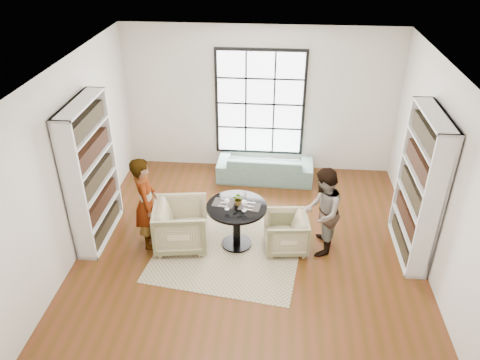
# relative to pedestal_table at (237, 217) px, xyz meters

# --- Properties ---
(ground) EXTENTS (6.00, 6.00, 0.00)m
(ground) POSITION_rel_pedestal_table_xyz_m (0.22, -0.21, -0.56)
(ground) COLOR #5C2B15
(room_shell) EXTENTS (6.00, 6.01, 6.00)m
(room_shell) POSITION_rel_pedestal_table_xyz_m (0.22, 0.33, 0.70)
(room_shell) COLOR silver
(room_shell) RESTS_ON ground
(rug) EXTENTS (2.61, 2.61, 0.01)m
(rug) POSITION_rel_pedestal_table_xyz_m (-0.11, -0.07, -0.56)
(rug) COLOR tan
(rug) RESTS_ON ground
(pedestal_table) EXTENTS (0.97, 0.97, 0.77)m
(pedestal_table) POSITION_rel_pedestal_table_xyz_m (0.00, 0.00, 0.00)
(pedestal_table) COLOR black
(pedestal_table) RESTS_ON ground
(sofa) EXTENTS (1.95, 0.80, 0.57)m
(sofa) POSITION_rel_pedestal_table_xyz_m (0.37, 2.24, -0.28)
(sofa) COLOR gray
(sofa) RESTS_ON ground
(armchair_left) EXTENTS (0.97, 0.95, 0.79)m
(armchair_left) POSITION_rel_pedestal_table_xyz_m (-0.90, -0.07, -0.17)
(armchair_left) COLOR tan
(armchair_left) RESTS_ON ground
(armchair_right) EXTENTS (0.75, 0.74, 0.63)m
(armchair_right) POSITION_rel_pedestal_table_xyz_m (0.80, -0.02, -0.25)
(armchair_right) COLOR tan
(armchair_right) RESTS_ON ground
(person_left) EXTENTS (0.52, 0.66, 1.59)m
(person_left) POSITION_rel_pedestal_table_xyz_m (-1.45, -0.07, 0.24)
(person_left) COLOR gray
(person_left) RESTS_ON ground
(person_right) EXTENTS (0.67, 0.80, 1.49)m
(person_right) POSITION_rel_pedestal_table_xyz_m (1.35, -0.02, 0.19)
(person_right) COLOR gray
(person_right) RESTS_ON ground
(placemat_left) EXTENTS (0.38, 0.31, 0.01)m
(placemat_left) POSITION_rel_pedestal_table_xyz_m (-0.21, 0.06, 0.22)
(placemat_left) COLOR black
(placemat_left) RESTS_ON pedestal_table
(placemat_right) EXTENTS (0.38, 0.31, 0.01)m
(placemat_right) POSITION_rel_pedestal_table_xyz_m (0.21, -0.00, 0.22)
(placemat_right) COLOR black
(placemat_right) RESTS_ON pedestal_table
(cutlery_left) EXTENTS (0.17, 0.24, 0.01)m
(cutlery_left) POSITION_rel_pedestal_table_xyz_m (-0.21, 0.06, 0.22)
(cutlery_left) COLOR silver
(cutlery_left) RESTS_ON placemat_left
(cutlery_right) EXTENTS (0.17, 0.24, 0.01)m
(cutlery_right) POSITION_rel_pedestal_table_xyz_m (0.21, -0.00, 0.22)
(cutlery_right) COLOR silver
(cutlery_right) RESTS_ON placemat_right
(wine_glass_left) EXTENTS (0.09, 0.09, 0.20)m
(wine_glass_left) POSITION_rel_pedestal_table_xyz_m (-0.14, -0.11, 0.36)
(wine_glass_left) COLOR silver
(wine_glass_left) RESTS_ON pedestal_table
(wine_glass_right) EXTENTS (0.09, 0.09, 0.20)m
(wine_glass_right) POSITION_rel_pedestal_table_xyz_m (0.13, -0.13, 0.36)
(wine_glass_right) COLOR silver
(wine_glass_right) RESTS_ON pedestal_table
(flower_centerpiece) EXTENTS (0.19, 0.17, 0.21)m
(flower_centerpiece) POSITION_rel_pedestal_table_xyz_m (0.03, 0.04, 0.32)
(flower_centerpiece) COLOR gray
(flower_centerpiece) RESTS_ON pedestal_table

